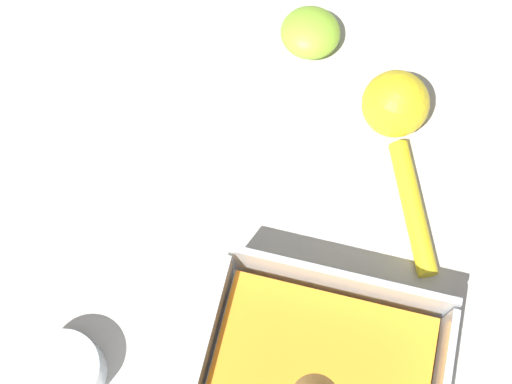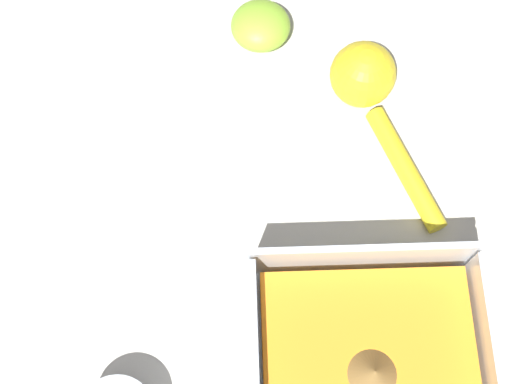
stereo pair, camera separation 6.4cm
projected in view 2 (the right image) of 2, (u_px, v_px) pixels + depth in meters
name	position (u px, v px, depth m)	size (l,w,h in m)	color
ground_plane	(377.00, 380.00, 0.61)	(4.00, 4.00, 0.00)	beige
square_dish	(369.00, 372.00, 0.59)	(0.20, 0.20, 0.07)	silver
lemon_squeezer	(369.00, 88.00, 0.69)	(0.10, 0.19, 0.06)	yellow
lemon_half	(261.00, 26.00, 0.73)	(0.06, 0.06, 0.03)	#93CC38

